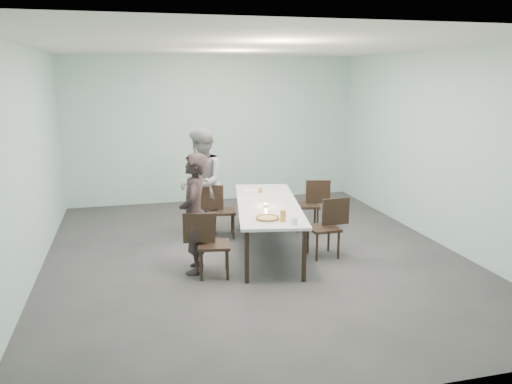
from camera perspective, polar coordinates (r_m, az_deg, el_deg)
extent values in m
plane|color=#333335|center=(7.51, -0.27, -7.21)|extent=(7.00, 7.00, 0.00)
cube|color=#A6D0C8|center=(10.52, -4.95, 7.08)|extent=(6.00, 0.02, 3.00)
cube|color=#A6D0C8|center=(3.90, 12.32, -3.83)|extent=(6.00, 0.02, 3.00)
cube|color=#A6D0C8|center=(7.04, -24.75, 2.83)|extent=(0.02, 7.00, 3.00)
cube|color=#A6D0C8|center=(8.36, 20.15, 4.72)|extent=(0.02, 7.00, 3.00)
cube|color=white|center=(7.04, -0.30, 16.31)|extent=(6.00, 7.00, 0.02)
cube|color=white|center=(7.50, 1.35, -1.38)|extent=(1.37, 2.72, 0.04)
cylinder|color=black|center=(6.43, -1.05, -7.42)|extent=(0.06, 0.06, 0.71)
cylinder|color=black|center=(8.75, -1.76, -1.78)|extent=(0.06, 0.06, 0.71)
cylinder|color=black|center=(6.50, 5.53, -7.25)|extent=(0.06, 0.06, 0.71)
cylinder|color=black|center=(8.81, 3.06, -1.70)|extent=(0.06, 0.06, 0.71)
cube|color=black|center=(6.65, -4.83, -6.05)|extent=(0.48, 0.48, 0.04)
cube|color=black|center=(6.58, -6.53, -4.12)|extent=(0.42, 0.11, 0.40)
cylinder|color=black|center=(6.57, -6.27, -8.43)|extent=(0.04, 0.04, 0.41)
cylinder|color=black|center=(6.89, -6.24, -7.38)|extent=(0.04, 0.04, 0.41)
cylinder|color=black|center=(6.58, -3.28, -8.36)|extent=(0.04, 0.04, 0.41)
cylinder|color=black|center=(6.89, -3.39, -7.32)|extent=(0.04, 0.04, 0.41)
cube|color=black|center=(8.24, -3.87, -2.22)|extent=(0.47, 0.47, 0.04)
cube|color=black|center=(8.17, -5.22, -0.63)|extent=(0.42, 0.10, 0.40)
cylinder|color=black|center=(8.14, -4.98, -4.09)|extent=(0.04, 0.04, 0.41)
cylinder|color=black|center=(8.46, -5.05, -3.41)|extent=(0.04, 0.04, 0.41)
cylinder|color=black|center=(8.15, -2.59, -4.02)|extent=(0.04, 0.04, 0.41)
cylinder|color=black|center=(8.48, -2.75, -3.34)|extent=(0.04, 0.04, 0.41)
cube|color=black|center=(7.40, 7.71, -4.13)|extent=(0.44, 0.44, 0.04)
cube|color=black|center=(7.41, 9.11, -2.21)|extent=(0.42, 0.06, 0.40)
cylinder|color=black|center=(7.68, 8.29, -5.25)|extent=(0.04, 0.04, 0.41)
cylinder|color=black|center=(7.39, 9.40, -6.04)|extent=(0.04, 0.04, 0.41)
cylinder|color=black|center=(7.55, 5.94, -5.51)|extent=(0.04, 0.04, 0.41)
cylinder|color=black|center=(7.25, 6.97, -6.33)|extent=(0.04, 0.04, 0.41)
cube|color=black|center=(8.64, 5.82, -1.52)|extent=(0.51, 0.51, 0.04)
cube|color=black|center=(8.61, 7.11, 0.03)|extent=(0.42, 0.14, 0.40)
cylinder|color=black|center=(8.89, 6.74, -2.64)|extent=(0.04, 0.04, 0.41)
cylinder|color=black|center=(8.56, 7.04, -3.26)|extent=(0.04, 0.04, 0.41)
cylinder|color=black|center=(8.85, 4.56, -2.66)|extent=(0.04, 0.04, 0.41)
cylinder|color=black|center=(8.52, 4.78, -3.28)|extent=(0.04, 0.04, 0.41)
imported|color=black|center=(6.72, -7.08, -2.47)|extent=(0.53, 0.67, 1.63)
imported|color=gray|center=(8.24, -6.24, 1.05)|extent=(0.70, 0.89, 1.79)
cylinder|color=white|center=(6.63, 1.31, -3.13)|extent=(0.34, 0.34, 0.01)
cylinder|color=tan|center=(6.62, 1.31, -3.01)|extent=(0.30, 0.30, 0.01)
torus|color=brown|center=(6.62, 1.32, -2.98)|extent=(0.32, 0.32, 0.03)
cylinder|color=white|center=(6.87, 3.04, -2.57)|extent=(0.18, 0.18, 0.01)
cylinder|color=#C2822A|center=(6.53, 3.10, -2.76)|extent=(0.08, 0.08, 0.15)
cylinder|color=silver|center=(6.43, 4.41, -3.33)|extent=(0.08, 0.08, 0.09)
cylinder|color=silver|center=(7.28, 1.13, -1.53)|extent=(0.06, 0.06, 0.03)
cylinder|color=orange|center=(7.27, 1.14, -1.35)|extent=(0.04, 0.04, 0.01)
cylinder|color=#C2822A|center=(8.12, 0.52, 0.19)|extent=(0.07, 0.07, 0.08)
cube|color=silver|center=(8.30, -0.24, 0.23)|extent=(0.34, 0.27, 0.01)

